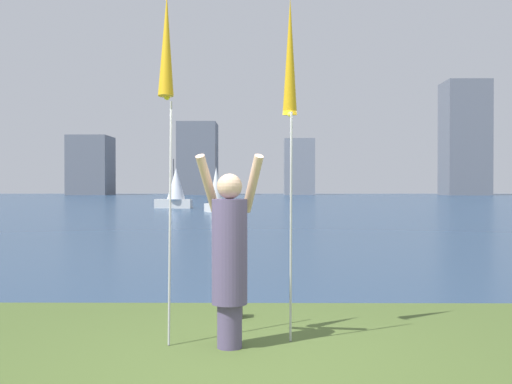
{
  "coord_description": "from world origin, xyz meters",
  "views": [
    {
      "loc": [
        0.1,
        -5.85,
        1.68
      ],
      "look_at": [
        0.0,
        6.72,
        1.55
      ],
      "focal_mm": 42.41,
      "sensor_mm": 36.0,
      "label": 1
    }
  ],
  "objects": [
    {
      "name": "sailboat_4",
      "position": [
        -6.23,
        38.76,
        1.42
      ],
      "size": [
        2.76,
        1.46,
        3.65
      ],
      "color": "silver",
      "rests_on": "ground"
    },
    {
      "name": "skyline_tower_3",
      "position": [
        36.12,
        101.12,
        10.0
      ],
      "size": [
        7.48,
        7.06,
        20.01
      ],
      "color": "slate",
      "rests_on": "ground"
    },
    {
      "name": "skyline_tower_2",
      "position": [
        7.14,
        104.7,
        5.13
      ],
      "size": [
        5.51,
        3.47,
        10.26
      ],
      "color": "gray",
      "rests_on": "ground"
    },
    {
      "name": "skyline_tower_1",
      "position": [
        -11.47,
        104.88,
        6.58
      ],
      "size": [
        7.0,
        7.54,
        13.16
      ],
      "color": "slate",
      "rests_on": "ground"
    },
    {
      "name": "bag",
      "position": [
        -0.23,
        1.8,
        0.12
      ],
      "size": [
        0.19,
        0.19,
        0.24
      ],
      "color": "#4C4742",
      "rests_on": "ground"
    },
    {
      "name": "kite_flag_left",
      "position": [
        -0.86,
        0.33,
        3.02
      ],
      "size": [
        0.16,
        0.46,
        3.66
      ],
      "color": "#B2B2B7",
      "rests_on": "ground"
    },
    {
      "name": "person",
      "position": [
        -0.22,
        0.38,
        0.99
      ],
      "size": [
        0.74,
        0.54,
        2.01
      ],
      "rotation": [
        0.0,
        0.0,
        0.02
      ],
      "color": "#594C72",
      "rests_on": "ground"
    },
    {
      "name": "ground",
      "position": [
        0.0,
        50.95,
        -0.06
      ],
      "size": [
        120.0,
        138.0,
        0.12
      ],
      "color": "#475B28"
    },
    {
      "name": "kite_flag_right",
      "position": [
        0.42,
        0.76,
        3.01
      ],
      "size": [
        0.16,
        0.44,
        3.73
      ],
      "color": "#B2B2B7",
      "rests_on": "ground"
    },
    {
      "name": "sailboat_3",
      "position": [
        -2.73,
        32.22,
        1.22
      ],
      "size": [
        1.57,
        1.99,
        4.32
      ],
      "color": "silver",
      "rests_on": "ground"
    },
    {
      "name": "skyline_tower_0",
      "position": [
        -30.93,
        104.14,
        5.34
      ],
      "size": [
        7.15,
        7.87,
        10.69
      ],
      "color": "slate",
      "rests_on": "ground"
    }
  ]
}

